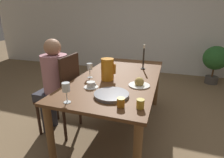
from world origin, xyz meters
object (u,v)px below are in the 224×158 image
object	(u,v)px
chair_person_side	(64,94)
wine_glass_water	(90,67)
potted_plant	(215,60)
teacup_near_person	(91,85)
jam_jar_amber	(121,102)
jam_jar_red	(140,103)
red_pitcher	(107,69)
wine_glass_juice	(66,88)
serving_tray	(111,95)
bread_plate	(139,83)
person_seated	(54,80)
candlestick_tall	(143,60)

from	to	relation	value
chair_person_side	wine_glass_water	xyz separation A→B (m)	(0.33, 0.08, 0.34)
wine_glass_water	potted_plant	world-z (taller)	wine_glass_water
teacup_near_person	chair_person_side	bearing A→B (deg)	157.22
jam_jar_amber	jam_jar_red	size ratio (longest dim) A/B	1.00
red_pitcher	chair_person_side	bearing A→B (deg)	-172.47
wine_glass_water	potted_plant	size ratio (longest dim) A/B	0.20
teacup_near_person	wine_glass_juice	bearing A→B (deg)	-97.23
teacup_near_person	potted_plant	distance (m)	3.24
wine_glass_water	potted_plant	distance (m)	3.09
wine_glass_juice	jam_jar_red	size ratio (longest dim) A/B	2.33
teacup_near_person	serving_tray	size ratio (longest dim) A/B	0.46
chair_person_side	teacup_near_person	size ratio (longest dim) A/B	6.95
wine_glass_water	bread_plate	xyz separation A→B (m)	(0.59, -0.08, -0.10)
chair_person_side	person_seated	size ratio (longest dim) A/B	0.85
chair_person_side	red_pitcher	xyz separation A→B (m)	(0.55, 0.07, 0.34)
serving_tray	candlestick_tall	world-z (taller)	candlestick_tall
potted_plant	teacup_near_person	bearing A→B (deg)	-121.28
wine_glass_juice	serving_tray	xyz separation A→B (m)	(0.31, 0.23, -0.11)
serving_tray	potted_plant	distance (m)	3.23
serving_tray	potted_plant	size ratio (longest dim) A/B	0.37
candlestick_tall	potted_plant	bearing A→B (deg)	56.20
red_pitcher	jam_jar_amber	world-z (taller)	red_pitcher
teacup_near_person	jam_jar_red	bearing A→B (deg)	-26.55
bread_plate	red_pitcher	bearing A→B (deg)	168.83
wine_glass_juice	potted_plant	bearing A→B (deg)	61.13
person_seated	red_pitcher	distance (m)	0.67
serving_tray	wine_glass_juice	bearing A→B (deg)	-143.18
bread_plate	person_seated	bearing A→B (deg)	-178.28
candlestick_tall	chair_person_side	bearing A→B (deg)	-143.34
teacup_near_person	candlestick_tall	xyz separation A→B (m)	(0.39, 0.84, 0.11)
serving_tray	potted_plant	bearing A→B (deg)	63.95
bread_plate	wine_glass_juice	bearing A→B (deg)	-131.62
wine_glass_juice	bread_plate	world-z (taller)	wine_glass_juice
person_seated	wine_glass_water	bearing A→B (deg)	-75.46
jam_jar_amber	potted_plant	world-z (taller)	potted_plant
serving_tray	jam_jar_amber	bearing A→B (deg)	-50.89
person_seated	bread_plate	xyz separation A→B (m)	(1.02, 0.03, 0.06)
jam_jar_amber	person_seated	bearing A→B (deg)	154.30
bread_plate	potted_plant	bearing A→B (deg)	64.48
red_pitcher	jam_jar_red	xyz separation A→B (m)	(0.46, -0.54, -0.08)
red_pitcher	potted_plant	distance (m)	2.97
bread_plate	chair_person_side	bearing A→B (deg)	179.96
person_seated	wine_glass_juice	bearing A→B (deg)	-135.56
wine_glass_water	jam_jar_amber	size ratio (longest dim) A/B	2.30
bread_plate	jam_jar_amber	distance (m)	0.50
wine_glass_juice	wine_glass_water	bearing A→B (deg)	98.36
bread_plate	candlestick_tall	bearing A→B (deg)	95.51
wine_glass_juice	jam_jar_amber	bearing A→B (deg)	8.78
teacup_near_person	jam_jar_red	xyz separation A→B (m)	(0.54, -0.27, 0.02)
wine_glass_juice	person_seated	bearing A→B (deg)	134.44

